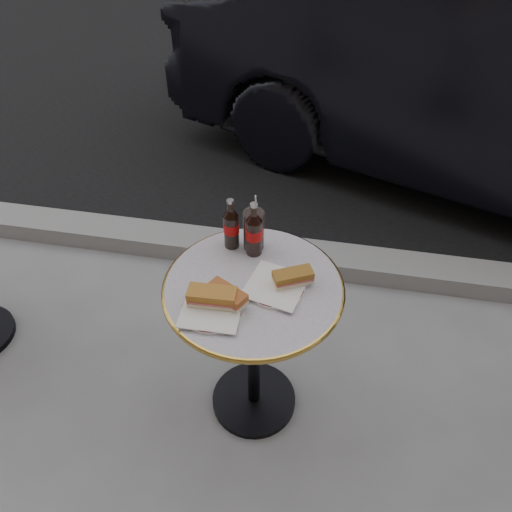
% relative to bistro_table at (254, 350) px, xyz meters
% --- Properties ---
extents(ground, '(80.00, 80.00, 0.00)m').
position_rel_bistro_table_xyz_m(ground, '(0.00, 0.00, -0.37)').
color(ground, gray).
rests_on(ground, ground).
extents(asphalt_road, '(40.00, 8.00, 0.00)m').
position_rel_bistro_table_xyz_m(asphalt_road, '(0.00, 5.00, -0.36)').
color(asphalt_road, black).
rests_on(asphalt_road, ground).
extents(curb, '(40.00, 0.20, 0.12)m').
position_rel_bistro_table_xyz_m(curb, '(0.00, 0.90, -0.32)').
color(curb, gray).
rests_on(curb, ground).
extents(bistro_table, '(0.62, 0.62, 0.73)m').
position_rel_bistro_table_xyz_m(bistro_table, '(0.00, 0.00, 0.00)').
color(bistro_table, '#BAB2C4').
rests_on(bistro_table, ground).
extents(plate_left, '(0.23, 0.23, 0.01)m').
position_rel_bistro_table_xyz_m(plate_left, '(-0.11, -0.14, 0.37)').
color(plate_left, silver).
rests_on(plate_left, bistro_table).
extents(plate_right, '(0.26, 0.26, 0.01)m').
position_rel_bistro_table_xyz_m(plate_right, '(0.08, -0.00, 0.37)').
color(plate_right, white).
rests_on(plate_right, bistro_table).
extents(sandwich_left_a, '(0.16, 0.08, 0.05)m').
position_rel_bistro_table_xyz_m(sandwich_left_a, '(-0.11, -0.12, 0.40)').
color(sandwich_left_a, '#B4742D').
rests_on(sandwich_left_a, plate_left).
extents(sandwich_left_b, '(0.15, 0.12, 0.05)m').
position_rel_bistro_table_xyz_m(sandwich_left_b, '(-0.07, -0.09, 0.40)').
color(sandwich_left_b, '#A8562A').
rests_on(sandwich_left_b, plate_left).
extents(sandwich_right, '(0.15, 0.11, 0.05)m').
position_rel_bistro_table_xyz_m(sandwich_right, '(0.13, 0.02, 0.40)').
color(sandwich_right, '#936125').
rests_on(sandwich_right, plate_right).
extents(cola_bottle_left, '(0.06, 0.06, 0.21)m').
position_rel_bistro_table_xyz_m(cola_bottle_left, '(-0.11, 0.18, 0.47)').
color(cola_bottle_left, black).
rests_on(cola_bottle_left, bistro_table).
extents(cola_bottle_right, '(0.08, 0.08, 0.22)m').
position_rel_bistro_table_xyz_m(cola_bottle_right, '(-0.03, 0.16, 0.48)').
color(cola_bottle_right, black).
rests_on(cola_bottle_right, bistro_table).
extents(cola_glass, '(0.09, 0.09, 0.16)m').
position_rel_bistro_table_xyz_m(cola_glass, '(-0.03, 0.19, 0.45)').
color(cola_glass, black).
rests_on(cola_glass, bistro_table).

